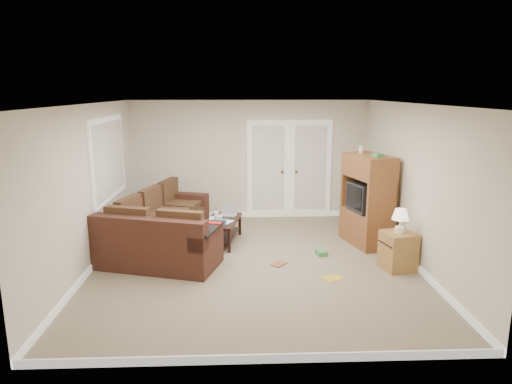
{
  "coord_description": "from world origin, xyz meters",
  "views": [
    {
      "loc": [
        -0.24,
        -6.85,
        2.7
      ],
      "look_at": [
        0.04,
        0.28,
        1.1
      ],
      "focal_mm": 32.0,
      "sensor_mm": 36.0,
      "label": 1
    }
  ],
  "objects_px": {
    "side_cabinet": "(398,248)",
    "coffee_table": "(223,230)",
    "tv_armoire": "(367,200)",
    "sectional_sofa": "(161,231)"
  },
  "relations": [
    {
      "from": "tv_armoire",
      "to": "side_cabinet",
      "type": "xyz_separation_m",
      "value": [
        0.17,
        -1.21,
        -0.47
      ]
    },
    {
      "from": "tv_armoire",
      "to": "side_cabinet",
      "type": "bearing_deg",
      "value": -96.44
    },
    {
      "from": "sectional_sofa",
      "to": "coffee_table",
      "type": "relative_size",
      "value": 2.8
    },
    {
      "from": "side_cabinet",
      "to": "coffee_table",
      "type": "bearing_deg",
      "value": 140.64
    },
    {
      "from": "sectional_sofa",
      "to": "coffee_table",
      "type": "distance_m",
      "value": 1.11
    },
    {
      "from": "tv_armoire",
      "to": "side_cabinet",
      "type": "relative_size",
      "value": 1.81
    },
    {
      "from": "sectional_sofa",
      "to": "side_cabinet",
      "type": "relative_size",
      "value": 3.36
    },
    {
      "from": "tv_armoire",
      "to": "side_cabinet",
      "type": "distance_m",
      "value": 1.31
    },
    {
      "from": "sectional_sofa",
      "to": "coffee_table",
      "type": "xyz_separation_m",
      "value": [
        1.04,
        0.37,
        -0.1
      ]
    },
    {
      "from": "sectional_sofa",
      "to": "coffee_table",
      "type": "height_order",
      "value": "sectional_sofa"
    }
  ]
}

